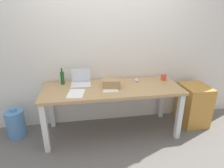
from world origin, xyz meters
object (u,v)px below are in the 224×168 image
Objects in this scene: laptop_left at (81,82)px; filing_cabinet at (193,105)px; coffee_mug at (164,77)px; water_cooler_jug at (16,123)px; desk at (112,93)px; cardboard_box at (111,84)px; beer_bottle at (62,78)px; computer_mouse at (137,80)px.

filing_cabinet is (1.81, -0.13, -0.47)m from laptop_left.
coffee_mug reaches higher than water_cooler_jug.
desk is 0.88m from coffee_mug.
beer_bottle is at bearing 160.60° from cardboard_box.
beer_bottle is 1.57m from coffee_mug.
laptop_left is 3.03× the size of computer_mouse.
beer_bottle is 0.74m from cardboard_box.
beer_bottle reaches higher than coffee_mug.
desk is 0.15m from cardboard_box.
water_cooler_jug is at bearing -170.95° from beer_bottle.
coffee_mug is (1.30, -0.01, 0.00)m from laptop_left.
laptop_left reaches higher than filing_cabinet.
laptop_left reaches higher than coffee_mug.
filing_cabinet reaches higher than water_cooler_jug.
cardboard_box is at bearing -148.00° from computer_mouse.
water_cooler_jug is at bearing -178.85° from coffee_mug.
beer_bottle is 2.71× the size of coffee_mug.
desk is 2.99× the size of filing_cabinet.
laptop_left is (-0.44, 0.18, 0.14)m from desk.
water_cooler_jug is at bearing 178.41° from filing_cabinet.
water_cooler_jug is 0.71× the size of filing_cabinet.
beer_bottle is at bearing 167.49° from laptop_left.
cardboard_box is at bearing -5.21° from water_cooler_jug.
desk is at bearing -168.63° from coffee_mug.
cardboard_box is 2.62× the size of coffee_mug.
coffee_mug is at bearing 11.56° from cardboard_box.
cardboard_box reaches higher than water_cooler_jug.
cardboard_box reaches higher than computer_mouse.
computer_mouse is at bearing 24.17° from cardboard_box.
coffee_mug is (0.86, 0.18, -0.01)m from cardboard_box.
beer_bottle is at bearing 174.67° from filing_cabinet.
desk is 19.86× the size of computer_mouse.
water_cooler_jug is at bearing 174.79° from cardboard_box.
coffee_mug is (0.44, -0.02, 0.03)m from computer_mouse.
beer_bottle is at bearing 177.44° from coffee_mug.
filing_cabinet is (0.95, -0.14, -0.44)m from computer_mouse.
desk is at bearing -22.54° from laptop_left.
filing_cabinet is at bearing -4.25° from laptop_left.
desk is 7.99× the size of cardboard_box.
coffee_mug is at bearing -0.46° from laptop_left.
cardboard_box reaches higher than filing_cabinet.
laptop_left is at bearing -171.85° from computer_mouse.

